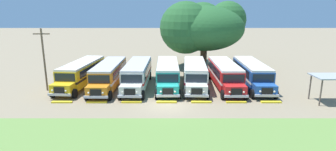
{
  "coord_description": "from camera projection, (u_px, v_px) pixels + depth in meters",
  "views": [
    {
      "loc": [
        0.15,
        -24.61,
        9.01
      ],
      "look_at": [
        0.0,
        5.44,
        1.6
      ],
      "focal_mm": 28.81,
      "sensor_mm": 36.0,
      "label": 1
    }
  ],
  "objects": [
    {
      "name": "parked_bus_slot_5",
      "position": [
        226.0,
        73.0,
        32.01
      ],
      "size": [
        2.73,
        10.85,
        2.82
      ],
      "rotation": [
        0.0,
        0.0,
        -1.57
      ],
      "color": "red",
      "rests_on": "ground_plane"
    },
    {
      "name": "parked_bus_slot_4",
      "position": [
        196.0,
        73.0,
        32.15
      ],
      "size": [
        3.23,
        10.92,
        2.82
      ],
      "rotation": [
        0.0,
        0.0,
        -1.63
      ],
      "color": "silver",
      "rests_on": "ground_plane"
    },
    {
      "name": "curb_wheelstop_2",
      "position": [
        133.0,
        102.0,
        26.67
      ],
      "size": [
        2.0,
        0.36,
        0.15
      ],
      "primitive_type": "cube",
      "color": "yellow",
      "rests_on": "ground_plane"
    },
    {
      "name": "ground_plane",
      "position": [
        168.0,
        105.0,
        26.05
      ],
      "size": [
        220.0,
        220.0,
        0.0
      ],
      "primitive_type": "plane",
      "color": "#84755B"
    },
    {
      "name": "parked_bus_slot_1",
      "position": [
        110.0,
        74.0,
        31.85
      ],
      "size": [
        2.83,
        10.86,
        2.82
      ],
      "rotation": [
        0.0,
        0.0,
        -1.59
      ],
      "color": "orange",
      "rests_on": "ground_plane"
    },
    {
      "name": "utility_pole",
      "position": [
        46.0,
        58.0,
        29.94
      ],
      "size": [
        1.8,
        0.2,
        7.0
      ],
      "color": "brown",
      "rests_on": "ground_plane"
    },
    {
      "name": "curb_wheelstop_0",
      "position": [
        63.0,
        102.0,
        26.7
      ],
      "size": [
        2.0,
        0.36,
        0.15
      ],
      "primitive_type": "cube",
      "color": "yellow",
      "rests_on": "ground_plane"
    },
    {
      "name": "curb_wheelstop_6",
      "position": [
        273.0,
        102.0,
        26.6
      ],
      "size": [
        2.0,
        0.36,
        0.15
      ],
      "primitive_type": "cube",
      "color": "yellow",
      "rests_on": "ground_plane"
    },
    {
      "name": "foreground_grass_strip",
      "position": [
        167.0,
        148.0,
        17.98
      ],
      "size": [
        80.0,
        10.07,
        0.01
      ],
      "primitive_type": "cube",
      "color": "olive",
      "rests_on": "ground_plane"
    },
    {
      "name": "parked_bus_slot_2",
      "position": [
        139.0,
        73.0,
        32.01
      ],
      "size": [
        2.9,
        10.87,
        2.82
      ],
      "rotation": [
        0.0,
        0.0,
        -1.59
      ],
      "color": "silver",
      "rests_on": "ground_plane"
    },
    {
      "name": "curb_wheelstop_3",
      "position": [
        168.0,
        102.0,
        26.65
      ],
      "size": [
        2.0,
        0.36,
        0.15
      ],
      "primitive_type": "cube",
      "color": "yellow",
      "rests_on": "ground_plane"
    },
    {
      "name": "waiting_shelter",
      "position": [
        334.0,
        79.0,
        26.17
      ],
      "size": [
        3.6,
        2.6,
        2.72
      ],
      "color": "brown",
      "rests_on": "ground_plane"
    },
    {
      "name": "curb_wheelstop_5",
      "position": [
        238.0,
        102.0,
        26.62
      ],
      "size": [
        2.0,
        0.36,
        0.15
      ],
      "primitive_type": "cube",
      "color": "yellow",
      "rests_on": "ground_plane"
    },
    {
      "name": "parked_bus_slot_0",
      "position": [
        83.0,
        72.0,
        32.57
      ],
      "size": [
        3.56,
        10.97,
        2.82
      ],
      "rotation": [
        0.0,
        0.0,
        -1.66
      ],
      "color": "yellow",
      "rests_on": "ground_plane"
    },
    {
      "name": "parked_bus_slot_6",
      "position": [
        253.0,
        73.0,
        32.21
      ],
      "size": [
        2.92,
        10.87,
        2.82
      ],
      "rotation": [
        0.0,
        0.0,
        -1.6
      ],
      "color": "#23519E",
      "rests_on": "ground_plane"
    },
    {
      "name": "curb_wheelstop_4",
      "position": [
        203.0,
        102.0,
        26.64
      ],
      "size": [
        2.0,
        0.36,
        0.15
      ],
      "primitive_type": "cube",
      "color": "yellow",
      "rests_on": "ground_plane"
    },
    {
      "name": "curb_wheelstop_1",
      "position": [
        98.0,
        102.0,
        26.69
      ],
      "size": [
        2.0,
        0.36,
        0.15
      ],
      "primitive_type": "cube",
      "color": "yellow",
      "rests_on": "ground_plane"
    },
    {
      "name": "broad_shade_tree",
      "position": [
        203.0,
        27.0,
        42.6
      ],
      "size": [
        13.85,
        11.88,
        10.33
      ],
      "color": "brown",
      "rests_on": "ground_plane"
    },
    {
      "name": "parked_bus_slot_3",
      "position": [
        169.0,
        73.0,
        32.2
      ],
      "size": [
        2.74,
        10.85,
        2.82
      ],
      "rotation": [
        0.0,
        0.0,
        -1.56
      ],
      "color": "teal",
      "rests_on": "ground_plane"
    }
  ]
}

